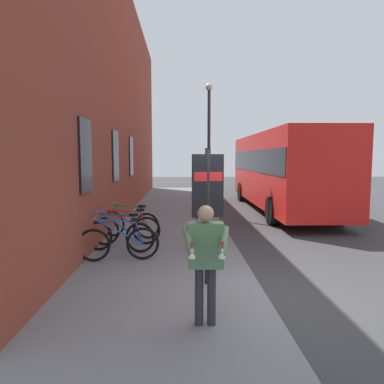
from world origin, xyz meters
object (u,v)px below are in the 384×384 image
bicycle_under_window (130,224)px  tourist_with_hotdogs (206,252)px  pedestrian_by_facade (200,211)px  bicycle_beside_lamp (119,243)px  bicycle_nearest_sign (126,230)px  city_bus (281,167)px  transit_info_sign (208,195)px  bicycle_end_of_row (119,235)px  street_lamp (209,137)px

bicycle_under_window → tourist_with_hotdogs: (-5.23, -1.75, 0.61)m
pedestrian_by_facade → bicycle_beside_lamp: bearing=113.0°
bicycle_nearest_sign → city_bus: (6.46, -5.81, 1.41)m
transit_info_sign → tourist_with_hotdogs: transit_info_sign is taller
pedestrian_by_facade → tourist_with_hotdogs: 3.78m
bicycle_end_of_row → pedestrian_by_facade: pedestrian_by_facade is taller
bicycle_nearest_sign → bicycle_under_window: 0.82m
bicycle_nearest_sign → city_bus: bearing=-42.0°
bicycle_end_of_row → bicycle_nearest_sign: 0.66m
pedestrian_by_facade → street_lamp: bearing=-6.6°
bicycle_end_of_row → tourist_with_hotdogs: tourist_with_hotdogs is taller
transit_info_sign → street_lamp: bearing=-4.6°
tourist_with_hotdogs → bicycle_beside_lamp: bearing=29.1°
bicycle_under_window → pedestrian_by_facade: (-1.45, -1.88, 0.58)m
pedestrian_by_facade → bicycle_nearest_sign: bearing=71.2°
bicycle_end_of_row → city_bus: bearing=-39.5°
transit_info_sign → bicycle_beside_lamp: bearing=51.6°
transit_info_sign → street_lamp: (7.78, -0.63, 1.42)m
bicycle_under_window → bicycle_beside_lamp: bearing=-178.1°
bicycle_beside_lamp → pedestrian_by_facade: bearing=-67.0°
bicycle_nearest_sign → tourist_with_hotdogs: bearing=-158.5°
bicycle_beside_lamp → street_lamp: street_lamp is taller
bicycle_under_window → bicycle_nearest_sign: bearing=-178.5°
bicycle_nearest_sign → bicycle_end_of_row: bearing=174.3°
bicycle_end_of_row → bicycle_beside_lamp: bearing=-170.9°
bicycle_under_window → bicycle_end_of_row: bearing=178.3°
bicycle_beside_lamp → bicycle_end_of_row: bearing=9.1°
tourist_with_hotdogs → pedestrian_by_facade: bearing=-1.9°
bicycle_end_of_row → bicycle_nearest_sign: bearing=-5.7°
bicycle_under_window → street_lamp: size_ratio=0.34×
bicycle_end_of_row → bicycle_nearest_sign: (0.66, -0.07, 0.00)m
bicycle_beside_lamp → transit_info_sign: bearing=-128.4°
street_lamp → transit_info_sign: bearing=175.4°
bicycle_nearest_sign → transit_info_sign: (-2.84, -1.88, 1.21)m
bicycle_end_of_row → transit_info_sign: (-2.19, -1.94, 1.21)m
tourist_with_hotdogs → street_lamp: size_ratio=0.32×
bicycle_under_window → street_lamp: street_lamp is taller
bicycle_under_window → tourist_with_hotdogs: 5.55m
bicycle_nearest_sign → street_lamp: bearing=-26.9°
city_bus → pedestrian_by_facade: (-7.09, 3.95, -0.83)m
transit_info_sign → pedestrian_by_facade: (2.21, 0.02, -0.63)m
transit_info_sign → city_bus: (9.30, -3.93, 0.20)m
bicycle_nearest_sign → bicycle_under_window: bearing=1.5°
bicycle_beside_lamp → street_lamp: size_ratio=0.35×
bicycle_nearest_sign → pedestrian_by_facade: size_ratio=1.12×
bicycle_end_of_row → city_bus: city_bus is taller
transit_info_sign → tourist_with_hotdogs: size_ratio=1.48×
bicycle_beside_lamp → street_lamp: 7.28m
bicycle_under_window → city_bus: bearing=-46.0°
transit_info_sign → street_lamp: size_ratio=0.47×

